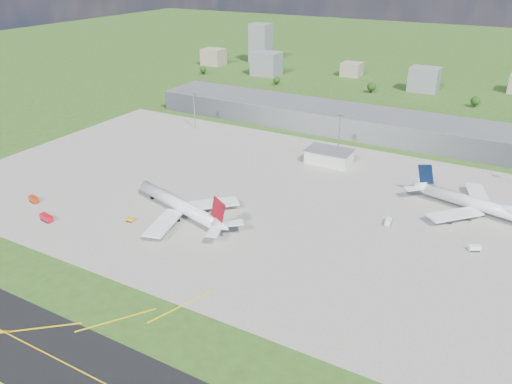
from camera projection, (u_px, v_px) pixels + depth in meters
The scene contains 22 objects.
ground at pixel (342, 137), 347.74m from camera, with size 1400.00×1400.00×0.00m, color #2E5019.
apron at pixel (285, 201), 256.54m from camera, with size 360.00×190.00×0.08m, color gray.
terminal at pixel (350, 121), 356.36m from camera, with size 300.00×42.00×15.00m, color slate.
ops_building at pixel (329, 157), 302.18m from camera, with size 26.00×16.00×8.00m, color silver.
mast_west at pixel (194, 105), 356.62m from camera, with size 3.50×2.00×25.90m.
mast_center at pixel (339, 128), 308.14m from camera, with size 3.50×2.00×25.90m.
airliner_red_twin at pixel (181, 206), 239.70m from camera, with size 69.76×53.23×19.54m.
airliner_blue_quad at pixel (485, 206), 239.37m from camera, with size 71.76×55.42×18.92m.
fire_truck at pixel (46, 218), 236.39m from camera, with size 7.72×3.89×3.30m.
crash_tender at pixel (34, 200), 254.44m from camera, with size 6.54×3.89×3.20m.
tug_yellow at pixel (130, 220), 236.26m from camera, with size 4.15×2.82×1.88m.
van_white_near at pixel (388, 222), 233.43m from camera, with size 2.94×5.68×2.76m.
van_white_far at pixel (475, 248), 212.54m from camera, with size 5.48×4.54×2.57m.
bldg_far_w at pixel (213, 57), 574.95m from camera, with size 24.00×20.00×18.00m, color gray.
bldg_w at pixel (266, 64), 522.63m from camera, with size 28.00×22.00×24.00m, color slate.
bldg_cw at pixel (352, 69), 521.08m from camera, with size 20.00×18.00×14.00m, color gray.
bldg_c at pixel (424, 79), 460.44m from camera, with size 26.00×20.00×22.00m, color slate.
bldg_tall_w at pixel (260, 43), 583.31m from camera, with size 22.00×20.00×44.00m, color slate.
tree_far_w at pixel (203, 70), 528.33m from camera, with size 7.20×7.20×8.80m.
tree_w at pixel (277, 80), 484.86m from camera, with size 6.75×6.75×8.25m.
tree_c at pixel (371, 87), 456.61m from camera, with size 8.10×8.10×9.90m.
tree_e at pixel (475, 101), 413.15m from camera, with size 7.65×7.65×9.35m.
Camera 1 is at (108.95, -168.00, 114.07)m, focal length 35.00 mm.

